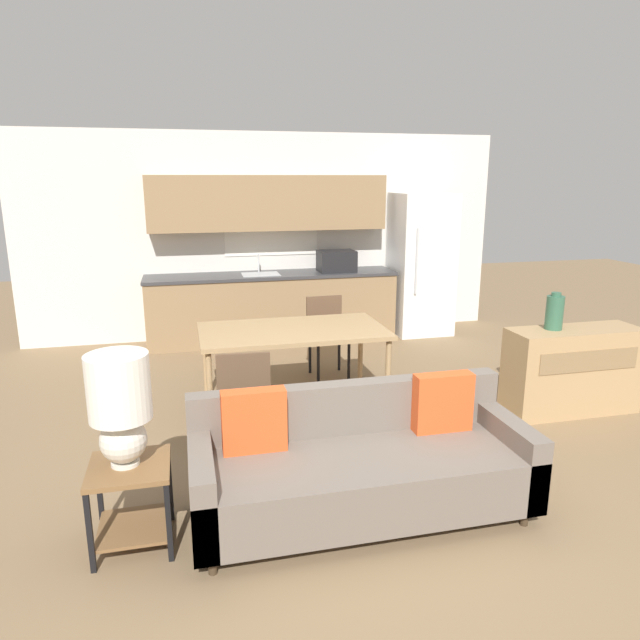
{
  "coord_description": "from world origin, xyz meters",
  "views": [
    {
      "loc": [
        -1.13,
        -3.03,
        2.11
      ],
      "look_at": [
        -0.03,
        1.5,
        0.95
      ],
      "focal_mm": 32.0,
      "sensor_mm": 36.0,
      "label": 1
    }
  ],
  "objects_px": {
    "side_table": "(131,491)",
    "table_lamp": "(120,403)",
    "vase": "(555,312)",
    "dining_chair_far_right": "(327,331)",
    "refrigerator": "(421,264)",
    "dining_chair_near_left": "(244,394)",
    "credenza": "(572,370)",
    "dining_table": "(293,335)",
    "couch": "(359,464)"
  },
  "relations": [
    {
      "from": "couch",
      "to": "dining_chair_far_right",
      "type": "relative_size",
      "value": 2.48
    },
    {
      "from": "table_lamp",
      "to": "dining_chair_near_left",
      "type": "relative_size",
      "value": 0.77
    },
    {
      "from": "dining_table",
      "to": "vase",
      "type": "distance_m",
      "value": 2.36
    },
    {
      "from": "vase",
      "to": "couch",
      "type": "bearing_deg",
      "value": -152.11
    },
    {
      "from": "table_lamp",
      "to": "vase",
      "type": "relative_size",
      "value": 1.97
    },
    {
      "from": "credenza",
      "to": "vase",
      "type": "distance_m",
      "value": 0.59
    },
    {
      "from": "table_lamp",
      "to": "dining_chair_near_left",
      "type": "height_order",
      "value": "table_lamp"
    },
    {
      "from": "couch",
      "to": "side_table",
      "type": "distance_m",
      "value": 1.39
    },
    {
      "from": "vase",
      "to": "dining_chair_near_left",
      "type": "bearing_deg",
      "value": -176.68
    },
    {
      "from": "side_table",
      "to": "table_lamp",
      "type": "relative_size",
      "value": 0.77
    },
    {
      "from": "refrigerator",
      "to": "table_lamp",
      "type": "height_order",
      "value": "refrigerator"
    },
    {
      "from": "vase",
      "to": "dining_chair_far_right",
      "type": "xyz_separation_m",
      "value": [
        -1.72,
        1.47,
        -0.45
      ]
    },
    {
      "from": "side_table",
      "to": "dining_chair_far_right",
      "type": "distance_m",
      "value": 3.24
    },
    {
      "from": "couch",
      "to": "dining_chair_near_left",
      "type": "relative_size",
      "value": 2.48
    },
    {
      "from": "credenza",
      "to": "dining_chair_far_right",
      "type": "distance_m",
      "value": 2.46
    },
    {
      "from": "side_table",
      "to": "table_lamp",
      "type": "distance_m",
      "value": 0.55
    },
    {
      "from": "dining_chair_near_left",
      "to": "dining_chair_far_right",
      "type": "height_order",
      "value": "same"
    },
    {
      "from": "credenza",
      "to": "dining_chair_near_left",
      "type": "relative_size",
      "value": 1.43
    },
    {
      "from": "vase",
      "to": "credenza",
      "type": "bearing_deg",
      "value": -12.1
    },
    {
      "from": "dining_table",
      "to": "couch",
      "type": "bearing_deg",
      "value": -87.53
    },
    {
      "from": "refrigerator",
      "to": "couch",
      "type": "relative_size",
      "value": 0.9
    },
    {
      "from": "refrigerator",
      "to": "dining_chair_near_left",
      "type": "relative_size",
      "value": 2.24
    },
    {
      "from": "side_table",
      "to": "vase",
      "type": "relative_size",
      "value": 1.53
    },
    {
      "from": "dining_chair_near_left",
      "to": "credenza",
      "type": "bearing_deg",
      "value": -173.97
    },
    {
      "from": "couch",
      "to": "refrigerator",
      "type": "bearing_deg",
      "value": 62.05
    },
    {
      "from": "dining_chair_far_right",
      "to": "couch",
      "type": "bearing_deg",
      "value": -102.28
    },
    {
      "from": "couch",
      "to": "table_lamp",
      "type": "relative_size",
      "value": 3.2
    },
    {
      "from": "side_table",
      "to": "dining_table",
      "type": "bearing_deg",
      "value": 54.29
    },
    {
      "from": "refrigerator",
      "to": "dining_chair_near_left",
      "type": "height_order",
      "value": "refrigerator"
    },
    {
      "from": "dining_table",
      "to": "dining_chair_near_left",
      "type": "xyz_separation_m",
      "value": [
        -0.55,
        -0.81,
        -0.21
      ]
    },
    {
      "from": "couch",
      "to": "dining_chair_near_left",
      "type": "height_order",
      "value": "dining_chair_near_left"
    },
    {
      "from": "side_table",
      "to": "dining_chair_near_left",
      "type": "relative_size",
      "value": 0.6
    },
    {
      "from": "dining_chair_near_left",
      "to": "dining_chair_far_right",
      "type": "distance_m",
      "value": 1.96
    },
    {
      "from": "couch",
      "to": "vase",
      "type": "xyz_separation_m",
      "value": [
        2.18,
        1.16,
        0.61
      ]
    },
    {
      "from": "side_table",
      "to": "dining_chair_near_left",
      "type": "distance_m",
      "value": 1.28
    },
    {
      "from": "couch",
      "to": "table_lamp",
      "type": "distance_m",
      "value": 1.52
    },
    {
      "from": "couch",
      "to": "side_table",
      "type": "height_order",
      "value": "couch"
    },
    {
      "from": "table_lamp",
      "to": "dining_chair_far_right",
      "type": "distance_m",
      "value": 3.26
    },
    {
      "from": "side_table",
      "to": "credenza",
      "type": "height_order",
      "value": "credenza"
    },
    {
      "from": "couch",
      "to": "side_table",
      "type": "xyz_separation_m",
      "value": [
        -1.39,
        -0.02,
        0.01
      ]
    },
    {
      "from": "dining_table",
      "to": "vase",
      "type": "bearing_deg",
      "value": -16.03
    },
    {
      "from": "dining_chair_near_left",
      "to": "dining_chair_far_right",
      "type": "bearing_deg",
      "value": -119.83
    },
    {
      "from": "couch",
      "to": "credenza",
      "type": "distance_m",
      "value": 2.64
    },
    {
      "from": "vase",
      "to": "refrigerator",
      "type": "bearing_deg",
      "value": 90.33
    },
    {
      "from": "couch",
      "to": "credenza",
      "type": "height_order",
      "value": "couch"
    },
    {
      "from": "vase",
      "to": "side_table",
      "type": "bearing_deg",
      "value": -161.74
    },
    {
      "from": "dining_table",
      "to": "dining_chair_near_left",
      "type": "distance_m",
      "value": 1.0
    },
    {
      "from": "credenza",
      "to": "dining_table",
      "type": "bearing_deg",
      "value": 164.3
    },
    {
      "from": "couch",
      "to": "table_lamp",
      "type": "height_order",
      "value": "table_lamp"
    },
    {
      "from": "vase",
      "to": "dining_chair_far_right",
      "type": "distance_m",
      "value": 2.31
    }
  ]
}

